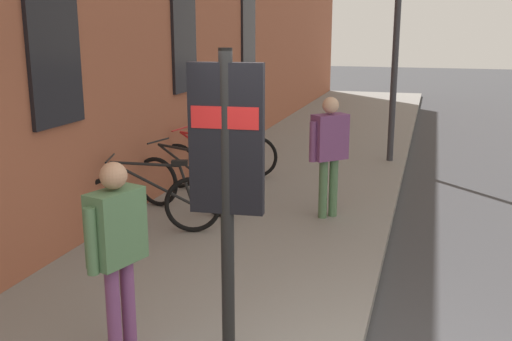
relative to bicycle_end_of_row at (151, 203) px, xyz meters
name	(u,v)px	position (x,y,z in m)	size (l,w,h in m)	color
ground	(464,199)	(3.11, -3.87, -0.51)	(60.00, 60.00, 0.00)	#38383A
sidewalk_pavement	(316,158)	(5.11, -1.12, -0.45)	(24.00, 3.50, 0.12)	gray
bicycle_end_of_row	(151,203)	(0.00, 0.00, 0.00)	(0.68, 1.70, 0.97)	black
bicycle_mid_rack	(188,184)	(0.95, -0.09, 0.00)	(0.55, 1.74, 0.97)	black
bicycle_by_door	(208,167)	(1.99, 0.00, 0.00)	(0.48, 1.76, 0.97)	black
bicycle_far_end	(226,155)	(2.93, 0.03, 0.00)	(0.56, 1.74, 0.97)	black
transit_info_sign	(227,160)	(-2.51, -1.88, 1.21)	(0.13, 0.55, 2.40)	black
pedestrian_by_facade	(329,145)	(1.25, -2.01, 0.61)	(0.50, 0.50, 1.64)	#4C724C
pedestrian_near_bus	(117,239)	(-2.66, -1.04, 0.57)	(0.58, 0.34, 1.56)	#723F72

